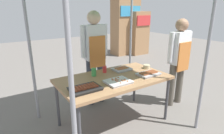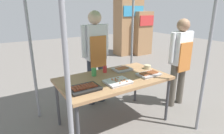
{
  "view_description": "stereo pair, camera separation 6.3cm",
  "coord_description": "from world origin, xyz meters",
  "px_view_note": "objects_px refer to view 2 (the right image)",
  "views": [
    {
      "loc": [
        -1.44,
        -2.12,
        1.72
      ],
      "look_at": [
        0.0,
        0.05,
        0.9
      ],
      "focal_mm": 30.03,
      "sensor_mm": 36.0,
      "label": 1
    },
    {
      "loc": [
        -1.39,
        -2.15,
        1.72
      ],
      "look_at": [
        0.0,
        0.05,
        0.9
      ],
      "focal_mm": 30.03,
      "sensor_mm": 36.0,
      "label": 2
    }
  ],
  "objects_px": {
    "neighbor_stall_left": "(141,33)",
    "drink_cup_by_wok": "(94,72)",
    "condiment_bowl": "(147,67)",
    "neighbor_stall_right": "(128,28)",
    "tray_grilled_sausages": "(84,88)",
    "vendor_woman": "(96,51)",
    "tray_spring_rolls": "(149,74)",
    "tray_pork_links": "(122,69)",
    "customer_nearby": "(180,56)",
    "drink_cup_near_edge": "(105,69)",
    "stall_table": "(114,81)",
    "tray_meat_skewers": "(118,82)"
  },
  "relations": [
    {
      "from": "tray_spring_rolls",
      "to": "drink_cup_by_wok",
      "type": "height_order",
      "value": "drink_cup_by_wok"
    },
    {
      "from": "condiment_bowl",
      "to": "stall_table",
      "type": "bearing_deg",
      "value": -174.94
    },
    {
      "from": "condiment_bowl",
      "to": "customer_nearby",
      "type": "height_order",
      "value": "customer_nearby"
    },
    {
      "from": "vendor_woman",
      "to": "customer_nearby",
      "type": "bearing_deg",
      "value": 144.86
    },
    {
      "from": "stall_table",
      "to": "tray_grilled_sausages",
      "type": "distance_m",
      "value": 0.57
    },
    {
      "from": "tray_spring_rolls",
      "to": "neighbor_stall_right",
      "type": "xyz_separation_m",
      "value": [
        2.5,
        3.85,
        0.25
      ]
    },
    {
      "from": "tray_grilled_sausages",
      "to": "vendor_woman",
      "type": "distance_m",
      "value": 1.12
    },
    {
      "from": "stall_table",
      "to": "condiment_bowl",
      "type": "height_order",
      "value": "condiment_bowl"
    },
    {
      "from": "stall_table",
      "to": "customer_nearby",
      "type": "xyz_separation_m",
      "value": [
        1.3,
        -0.11,
        0.22
      ]
    },
    {
      "from": "condiment_bowl",
      "to": "neighbor_stall_right",
      "type": "distance_m",
      "value": 4.27
    },
    {
      "from": "tray_grilled_sausages",
      "to": "neighbor_stall_left",
      "type": "bearing_deg",
      "value": 42.09
    },
    {
      "from": "customer_nearby",
      "to": "neighbor_stall_right",
      "type": "relative_size",
      "value": 0.77
    },
    {
      "from": "drink_cup_near_edge",
      "to": "neighbor_stall_right",
      "type": "distance_m",
      "value": 4.51
    },
    {
      "from": "tray_grilled_sausages",
      "to": "condiment_bowl",
      "type": "relative_size",
      "value": 3.36
    },
    {
      "from": "tray_spring_rolls",
      "to": "drink_cup_near_edge",
      "type": "xyz_separation_m",
      "value": [
        -0.49,
        0.48,
        0.03
      ]
    },
    {
      "from": "stall_table",
      "to": "neighbor_stall_left",
      "type": "relative_size",
      "value": 0.99
    },
    {
      "from": "tray_meat_skewers",
      "to": "customer_nearby",
      "type": "bearing_deg",
      "value": 3.58
    },
    {
      "from": "condiment_bowl",
      "to": "neighbor_stall_right",
      "type": "bearing_deg",
      "value": 57.47
    },
    {
      "from": "neighbor_stall_right",
      "to": "drink_cup_by_wok",
      "type": "bearing_deg",
      "value": -133.12
    },
    {
      "from": "drink_cup_by_wok",
      "to": "neighbor_stall_left",
      "type": "height_order",
      "value": "neighbor_stall_left"
    },
    {
      "from": "tray_spring_rolls",
      "to": "neighbor_stall_right",
      "type": "bearing_deg",
      "value": 57.04
    },
    {
      "from": "tray_spring_rolls",
      "to": "condiment_bowl",
      "type": "bearing_deg",
      "value": 51.48
    },
    {
      "from": "vendor_woman",
      "to": "customer_nearby",
      "type": "xyz_separation_m",
      "value": [
        1.21,
        -0.85,
        -0.09
      ]
    },
    {
      "from": "neighbor_stall_right",
      "to": "stall_table",
      "type": "bearing_deg",
      "value": -129.38
    },
    {
      "from": "stall_table",
      "to": "neighbor_stall_left",
      "type": "xyz_separation_m",
      "value": [
        3.41,
        3.41,
        0.11
      ]
    },
    {
      "from": "tray_spring_rolls",
      "to": "drink_cup_by_wok",
      "type": "xyz_separation_m",
      "value": [
        -0.7,
        0.43,
        0.04
      ]
    },
    {
      "from": "tray_pork_links",
      "to": "customer_nearby",
      "type": "distance_m",
      "value": 1.06
    },
    {
      "from": "tray_grilled_sausages",
      "to": "neighbor_stall_right",
      "type": "relative_size",
      "value": 0.19
    },
    {
      "from": "drink_cup_near_edge",
      "to": "vendor_woman",
      "type": "relative_size",
      "value": 0.06
    },
    {
      "from": "stall_table",
      "to": "tray_meat_skewers",
      "type": "bearing_deg",
      "value": -108.21
    },
    {
      "from": "neighbor_stall_left",
      "to": "customer_nearby",
      "type": "bearing_deg",
      "value": -120.99
    },
    {
      "from": "vendor_woman",
      "to": "customer_nearby",
      "type": "relative_size",
      "value": 1.08
    },
    {
      "from": "condiment_bowl",
      "to": "tray_spring_rolls",
      "type": "bearing_deg",
      "value": -128.52
    },
    {
      "from": "customer_nearby",
      "to": "tray_meat_skewers",
      "type": "bearing_deg",
      "value": -176.42
    },
    {
      "from": "drink_cup_by_wok",
      "to": "vendor_woman",
      "type": "relative_size",
      "value": 0.07
    },
    {
      "from": "stall_table",
      "to": "drink_cup_near_edge",
      "type": "bearing_deg",
      "value": 87.72
    },
    {
      "from": "stall_table",
      "to": "tray_grilled_sausages",
      "type": "bearing_deg",
      "value": -163.37
    },
    {
      "from": "vendor_woman",
      "to": "customer_nearby",
      "type": "height_order",
      "value": "vendor_woman"
    },
    {
      "from": "neighbor_stall_left",
      "to": "drink_cup_by_wok",
      "type": "bearing_deg",
      "value": -138.72
    },
    {
      "from": "tray_pork_links",
      "to": "neighbor_stall_left",
      "type": "distance_m",
      "value": 4.46
    },
    {
      "from": "condiment_bowl",
      "to": "neighbor_stall_right",
      "type": "height_order",
      "value": "neighbor_stall_right"
    },
    {
      "from": "drink_cup_near_edge",
      "to": "tray_grilled_sausages",
      "type": "bearing_deg",
      "value": -141.34
    },
    {
      "from": "tray_spring_rolls",
      "to": "drink_cup_by_wok",
      "type": "relative_size",
      "value": 2.88
    },
    {
      "from": "tray_grilled_sausages",
      "to": "condiment_bowl",
      "type": "bearing_deg",
      "value": 10.16
    },
    {
      "from": "tray_meat_skewers",
      "to": "tray_spring_rolls",
      "type": "height_order",
      "value": "tray_spring_rolls"
    },
    {
      "from": "stall_table",
      "to": "vendor_woman",
      "type": "distance_m",
      "value": 0.8
    },
    {
      "from": "neighbor_stall_right",
      "to": "customer_nearby",
      "type": "bearing_deg",
      "value": -114.3
    },
    {
      "from": "drink_cup_near_edge",
      "to": "tray_pork_links",
      "type": "bearing_deg",
      "value": -12.49
    },
    {
      "from": "condiment_bowl",
      "to": "customer_nearby",
      "type": "xyz_separation_m",
      "value": [
        0.59,
        -0.18,
        0.14
      ]
    },
    {
      "from": "tray_spring_rolls",
      "to": "condiment_bowl",
      "type": "distance_m",
      "value": 0.34
    }
  ]
}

